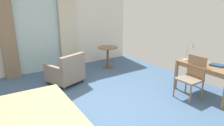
# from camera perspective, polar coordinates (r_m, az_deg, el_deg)

# --- Properties ---
(ground) EXTENTS (6.36, 7.11, 0.10)m
(ground) POSITION_cam_1_polar(r_m,az_deg,el_deg) (4.23, -3.06, -14.27)
(ground) COLOR #426084
(wall_back) EXTENTS (5.96, 0.12, 2.60)m
(wall_back) POSITION_cam_1_polar(r_m,az_deg,el_deg) (6.72, -18.17, 8.99)
(wall_back) COLOR white
(wall_back) RESTS_ON ground
(balcony_glass_door) EXTENTS (1.33, 0.02, 2.29)m
(balcony_glass_door) POSITION_cam_1_polar(r_m,az_deg,el_deg) (6.60, -19.92, 7.32)
(balcony_glass_door) COLOR silver
(balcony_glass_door) RESTS_ON ground
(curtain_panel_left) EXTENTS (0.39, 0.10, 2.41)m
(curtain_panel_left) POSITION_cam_1_polar(r_m,az_deg,el_deg) (6.33, -27.53, 6.63)
(curtain_panel_left) COLOR #897056
(curtain_panel_left) RESTS_ON ground
(curtain_panel_right) EXTENTS (0.54, 0.10, 2.41)m
(curtain_panel_right) POSITION_cam_1_polar(r_m,az_deg,el_deg) (6.76, -12.43, 8.71)
(curtain_panel_right) COLOR beige
(curtain_panel_right) RESTS_ON ground
(writing_desk) EXTENTS (0.65, 1.32, 0.75)m
(writing_desk) POSITION_cam_1_polar(r_m,az_deg,el_deg) (5.15, 25.42, -1.42)
(writing_desk) COLOR olive
(writing_desk) RESTS_ON ground
(desk_chair) EXTENTS (0.48, 0.48, 0.98)m
(desk_chair) POSITION_cam_1_polar(r_m,az_deg,el_deg) (4.93, 21.84, -3.22)
(desk_chair) COLOR gray
(desk_chair) RESTS_ON ground
(desk_lamp) EXTENTS (0.26, 0.20, 0.46)m
(desk_lamp) POSITION_cam_1_polar(r_m,az_deg,el_deg) (5.31, 21.50, 3.85)
(desk_lamp) COLOR #B7B2A8
(desk_lamp) RESTS_ON writing_desk
(closed_book) EXTENTS (0.26, 0.32, 0.03)m
(closed_book) POSITION_cam_1_polar(r_m,az_deg,el_deg) (5.13, 27.67, -0.54)
(closed_book) COLOR navy
(closed_book) RESTS_ON writing_desk
(armchair_by_window) EXTENTS (1.00, 1.01, 0.86)m
(armchair_by_window) POSITION_cam_1_polar(r_m,az_deg,el_deg) (5.52, -12.97, -2.49)
(armchair_by_window) COLOR gray
(armchair_by_window) RESTS_ON ground
(round_cafe_table) EXTENTS (0.67, 0.67, 0.70)m
(round_cafe_table) POSITION_cam_1_polar(r_m,az_deg,el_deg) (6.71, -1.24, 3.05)
(round_cafe_table) COLOR olive
(round_cafe_table) RESTS_ON ground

